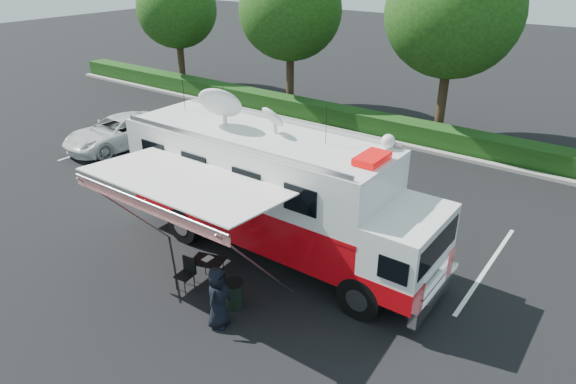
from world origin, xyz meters
name	(u,v)px	position (x,y,z in m)	size (l,w,h in m)	color
ground_plane	(279,253)	(0.00, 0.00, 0.00)	(120.00, 120.00, 0.00)	black
back_border	(475,37)	(1.14, 12.90, 5.00)	(60.00, 6.14, 8.87)	#9E998E
stall_lines	(318,212)	(-0.50, 3.00, 0.00)	(24.12, 5.50, 0.01)	silver
command_truck	(276,192)	(-0.09, 0.00, 2.06)	(10.01, 2.75, 4.81)	black
awning	(179,186)	(-0.98, -2.86, 3.10)	(5.47, 2.81, 3.30)	silver
white_suv	(121,146)	(-11.76, 3.06, 0.00)	(2.39, 5.18, 1.44)	silver
person	(220,324)	(0.83, -3.55, 0.00)	(0.81, 0.53, 1.66)	black
folding_table	(208,261)	(-0.64, -2.41, 0.70)	(1.02, 0.85, 0.75)	black
folding_chair	(187,271)	(-0.96, -2.90, 0.54)	(0.48, 0.50, 0.92)	black
trash_bin	(234,294)	(0.65, -2.78, 0.39)	(0.51, 0.51, 0.77)	black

